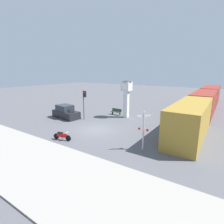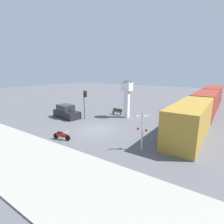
{
  "view_description": "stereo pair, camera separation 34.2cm",
  "coord_description": "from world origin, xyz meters",
  "px_view_note": "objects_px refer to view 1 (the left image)",
  "views": [
    {
      "loc": [
        11.48,
        -14.36,
        6.36
      ],
      "look_at": [
        0.92,
        1.67,
        1.84
      ],
      "focal_mm": 28.0,
      "sensor_mm": 36.0,
      "label": 1
    },
    {
      "loc": [
        11.76,
        -14.17,
        6.36
      ],
      "look_at": [
        0.92,
        1.67,
        1.84
      ],
      "focal_mm": 28.0,
      "sensor_mm": 36.0,
      "label": 2
    }
  ],
  "objects_px": {
    "motorcycle": "(62,136)",
    "parked_car": "(66,112)",
    "traffic_light": "(84,99)",
    "railroad_crossing_signal": "(143,129)",
    "clock_tower": "(126,93)",
    "freight_train": "(204,103)",
    "bench": "(116,111)"
  },
  "relations": [
    {
      "from": "motorcycle",
      "to": "parked_car",
      "type": "relative_size",
      "value": 0.42
    },
    {
      "from": "traffic_light",
      "to": "railroad_crossing_signal",
      "type": "xyz_separation_m",
      "value": [
        10.26,
        -4.34,
        -0.94
      ]
    },
    {
      "from": "motorcycle",
      "to": "railroad_crossing_signal",
      "type": "distance_m",
      "value": 7.67
    },
    {
      "from": "motorcycle",
      "to": "railroad_crossing_signal",
      "type": "height_order",
      "value": "railroad_crossing_signal"
    },
    {
      "from": "clock_tower",
      "to": "traffic_light",
      "type": "xyz_separation_m",
      "value": [
        -4.06,
        -4.03,
        -0.7
      ]
    },
    {
      "from": "clock_tower",
      "to": "freight_train",
      "type": "distance_m",
      "value": 11.76
    },
    {
      "from": "traffic_light",
      "to": "parked_car",
      "type": "xyz_separation_m",
      "value": [
        -2.83,
        -0.79,
        -1.97
      ]
    },
    {
      "from": "traffic_light",
      "to": "railroad_crossing_signal",
      "type": "height_order",
      "value": "traffic_light"
    },
    {
      "from": "railroad_crossing_signal",
      "to": "parked_car",
      "type": "height_order",
      "value": "railroad_crossing_signal"
    },
    {
      "from": "freight_train",
      "to": "bench",
      "type": "height_order",
      "value": "freight_train"
    },
    {
      "from": "motorcycle",
      "to": "freight_train",
      "type": "distance_m",
      "value": 20.73
    },
    {
      "from": "motorcycle",
      "to": "railroad_crossing_signal",
      "type": "bearing_deg",
      "value": 4.81
    },
    {
      "from": "motorcycle",
      "to": "parked_car",
      "type": "xyz_separation_m",
      "value": [
        -5.89,
        5.8,
        0.35
      ]
    },
    {
      "from": "railroad_crossing_signal",
      "to": "parked_car",
      "type": "relative_size",
      "value": 0.73
    },
    {
      "from": "freight_train",
      "to": "parked_car",
      "type": "bearing_deg",
      "value": -141.67
    },
    {
      "from": "freight_train",
      "to": "traffic_light",
      "type": "xyz_separation_m",
      "value": [
        -12.87,
        -11.62,
        1.02
      ]
    },
    {
      "from": "bench",
      "to": "parked_car",
      "type": "relative_size",
      "value": 0.36
    },
    {
      "from": "clock_tower",
      "to": "traffic_light",
      "type": "distance_m",
      "value": 5.76
    },
    {
      "from": "freight_train",
      "to": "traffic_light",
      "type": "relative_size",
      "value": 7.96
    },
    {
      "from": "clock_tower",
      "to": "bench",
      "type": "xyz_separation_m",
      "value": [
        -1.9,
        0.51,
        -2.92
      ]
    },
    {
      "from": "motorcycle",
      "to": "traffic_light",
      "type": "distance_m",
      "value": 7.63
    },
    {
      "from": "clock_tower",
      "to": "railroad_crossing_signal",
      "type": "relative_size",
      "value": 1.59
    },
    {
      "from": "motorcycle",
      "to": "railroad_crossing_signal",
      "type": "xyz_separation_m",
      "value": [
        7.2,
        2.25,
        1.37
      ]
    },
    {
      "from": "motorcycle",
      "to": "bench",
      "type": "height_order",
      "value": "bench"
    },
    {
      "from": "railroad_crossing_signal",
      "to": "bench",
      "type": "bearing_deg",
      "value": 132.38
    },
    {
      "from": "bench",
      "to": "parked_car",
      "type": "xyz_separation_m",
      "value": [
        -4.98,
        -5.34,
        0.26
      ]
    },
    {
      "from": "freight_train",
      "to": "bench",
      "type": "distance_m",
      "value": 12.9
    },
    {
      "from": "motorcycle",
      "to": "freight_train",
      "type": "height_order",
      "value": "freight_train"
    },
    {
      "from": "traffic_light",
      "to": "freight_train",
      "type": "bearing_deg",
      "value": 42.07
    },
    {
      "from": "railroad_crossing_signal",
      "to": "bench",
      "type": "height_order",
      "value": "railroad_crossing_signal"
    },
    {
      "from": "freight_train",
      "to": "parked_car",
      "type": "relative_size",
      "value": 7.1
    },
    {
      "from": "freight_train",
      "to": "railroad_crossing_signal",
      "type": "bearing_deg",
      "value": -99.3
    }
  ]
}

